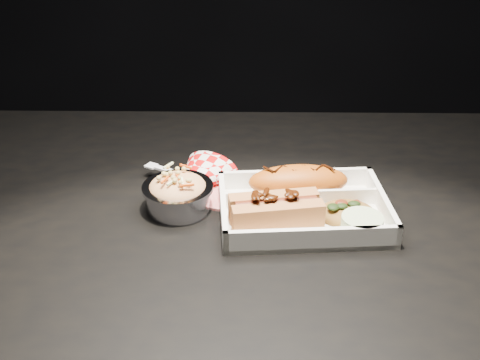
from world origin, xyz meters
The scene contains 8 objects.
dining_table centered at (0.00, 0.00, 0.66)m, with size 1.20×0.80×0.75m.
food_tray centered at (0.06, -0.02, 0.76)m, with size 0.26×0.20×0.04m.
fried_pastry centered at (0.05, 0.04, 0.78)m, with size 0.16×0.06×0.05m, color #B85412.
hotdog centered at (0.01, -0.05, 0.78)m, with size 0.14×0.08×0.06m.
fried_rice_mound centered at (0.12, -0.03, 0.77)m, with size 0.09×0.07×0.03m, color olive.
cupcake_liner centered at (0.14, -0.07, 0.77)m, with size 0.06×0.06×0.03m, color beige.
foil_coleslaw_cup centered at (-0.13, 0.00, 0.78)m, with size 0.11×0.11×0.07m.
napkin_fork centered at (-0.11, 0.07, 0.77)m, with size 0.17×0.14×0.10m.
Camera 1 is at (-0.03, -0.80, 1.25)m, focal length 45.00 mm.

